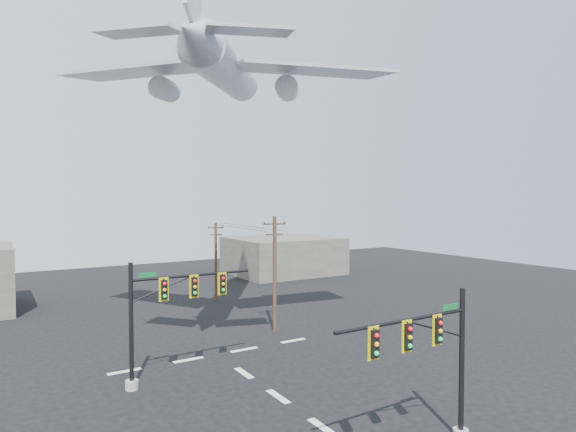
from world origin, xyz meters
TOP-DOWN VIEW (x-y plane):
  - ground at (0.00, 0.00)m, footprint 120.00×120.00m
  - lane_markings at (0.00, 5.33)m, footprint 14.00×21.20m
  - signal_mast_near at (2.65, -4.09)m, footprint 7.14×0.72m
  - signal_mast_far at (-4.49, 8.95)m, footprint 7.40×0.76m
  - utility_pole_a at (6.06, 14.82)m, footprint 1.79×0.52m
  - utility_pole_b at (6.70, 27.88)m, footprint 1.57×0.60m
  - power_lines at (6.38, 21.35)m, footprint 2.20×13.06m
  - airliner at (2.15, 15.09)m, footprint 21.38×23.60m
  - building_right at (22.00, 40.00)m, footprint 14.00×12.00m

SIDE VIEW (x-z plane):
  - ground at x=0.00m, z-range 0.00..0.00m
  - lane_markings at x=0.00m, z-range 0.01..0.01m
  - building_right at x=22.00m, z-range 0.00..5.00m
  - signal_mast_near at x=2.65m, z-range 0.46..7.04m
  - signal_mast_far at x=-4.49m, z-range 0.48..7.42m
  - utility_pole_b at x=6.70m, z-range 0.19..8.18m
  - utility_pole_a at x=6.06m, z-range 0.21..9.24m
  - power_lines at x=6.38m, z-range 7.88..7.91m
  - airliner at x=2.15m, z-range 16.32..23.15m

